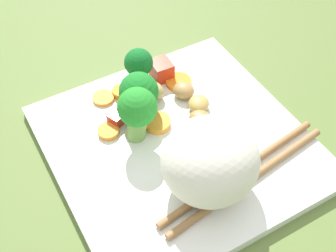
{
  "coord_description": "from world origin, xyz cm",
  "views": [
    {
      "loc": [
        26.48,
        -14.26,
        38.22
      ],
      "look_at": [
        -0.85,
        -0.81,
        3.22
      ],
      "focal_mm": 47.82,
      "sensor_mm": 36.0,
      "label": 1
    }
  ],
  "objects_px": {
    "carrot_slice_4": "(108,131)",
    "rice_mound": "(212,160)",
    "broccoli_floret_2": "(139,63)",
    "square_plate": "(178,145)",
    "chopstick_pair": "(244,175)"
  },
  "relations": [
    {
      "from": "rice_mound",
      "to": "chopstick_pair",
      "type": "xyz_separation_m",
      "value": [
        0.01,
        0.04,
        -0.04
      ]
    },
    {
      "from": "square_plate",
      "to": "broccoli_floret_2",
      "type": "relative_size",
      "value": 5.37
    },
    {
      "from": "rice_mound",
      "to": "carrot_slice_4",
      "type": "bearing_deg",
      "value": -148.72
    },
    {
      "from": "square_plate",
      "to": "carrot_slice_4",
      "type": "distance_m",
      "value": 0.08
    },
    {
      "from": "carrot_slice_4",
      "to": "rice_mound",
      "type": "bearing_deg",
      "value": 31.28
    },
    {
      "from": "square_plate",
      "to": "carrot_slice_4",
      "type": "bearing_deg",
      "value": -124.64
    },
    {
      "from": "rice_mound",
      "to": "broccoli_floret_2",
      "type": "xyz_separation_m",
      "value": [
        -0.16,
        -0.0,
        -0.01
      ]
    },
    {
      "from": "square_plate",
      "to": "broccoli_floret_2",
      "type": "bearing_deg",
      "value": 179.8
    },
    {
      "from": "rice_mound",
      "to": "square_plate",
      "type": "bearing_deg",
      "value": -178.4
    },
    {
      "from": "rice_mound",
      "to": "carrot_slice_4",
      "type": "height_order",
      "value": "rice_mound"
    },
    {
      "from": "square_plate",
      "to": "broccoli_floret_2",
      "type": "distance_m",
      "value": 0.11
    },
    {
      "from": "broccoli_floret_2",
      "to": "carrot_slice_4",
      "type": "distance_m",
      "value": 0.09
    },
    {
      "from": "carrot_slice_4",
      "to": "chopstick_pair",
      "type": "distance_m",
      "value": 0.15
    },
    {
      "from": "broccoli_floret_2",
      "to": "rice_mound",
      "type": "bearing_deg",
      "value": 0.49
    },
    {
      "from": "rice_mound",
      "to": "chopstick_pair",
      "type": "relative_size",
      "value": 0.45
    }
  ]
}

